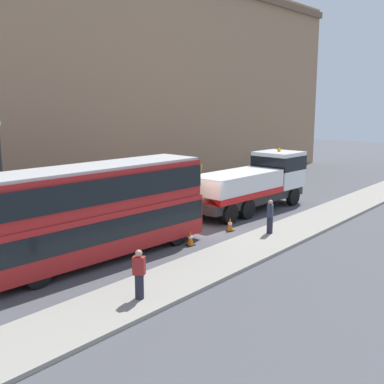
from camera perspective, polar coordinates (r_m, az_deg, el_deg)
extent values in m
plane|color=#4C4C51|center=(25.47, 0.23, -4.46)|extent=(120.00, 120.00, 0.00)
cube|color=gray|center=(23.12, 8.34, -5.98)|extent=(60.00, 2.80, 0.15)
cube|color=#9E7A5B|center=(30.53, -12.16, 13.00)|extent=(60.00, 1.20, 16.00)
cube|color=#2D2D2D|center=(29.70, 6.79, -0.63)|extent=(9.11, 2.72, 0.55)
cube|color=silver|center=(32.07, 10.24, 2.70)|extent=(2.74, 2.74, 2.30)
cube|color=black|center=(32.01, 10.26, 3.50)|extent=(2.77, 2.77, 0.90)
cube|color=silver|center=(28.49, 5.29, 0.91)|extent=(6.24, 2.94, 1.40)
cube|color=red|center=(28.59, 5.27, -0.12)|extent=(6.24, 3.00, 0.36)
cylinder|color=#B79914|center=(25.64, 0.23, 0.52)|extent=(1.25, 0.35, 2.52)
sphere|color=orange|center=(31.92, 10.31, 4.96)|extent=(0.24, 0.24, 0.24)
cylinder|color=black|center=(33.03, 8.61, 0.00)|extent=(1.18, 0.41, 1.16)
cylinder|color=black|center=(31.86, 11.91, -0.51)|extent=(1.18, 0.41, 1.16)
cylinder|color=black|center=(29.11, 3.04, -1.36)|extent=(1.18, 0.41, 1.16)
cylinder|color=black|center=(27.77, 6.56, -2.01)|extent=(1.18, 0.41, 1.16)
cylinder|color=black|center=(27.93, 0.93, -1.87)|extent=(1.18, 0.41, 1.16)
cylinder|color=black|center=(26.53, 4.50, -2.58)|extent=(1.18, 0.41, 1.16)
cube|color=#AD1E1E|center=(20.80, -11.55, -4.52)|extent=(11.12, 3.12, 1.90)
cube|color=#AD1E1E|center=(20.41, -11.74, 0.36)|extent=(10.90, 3.01, 1.70)
cube|color=black|center=(20.74, -11.58, -3.86)|extent=(11.02, 3.17, 0.90)
cube|color=black|center=(20.39, -11.76, 0.63)|extent=(10.80, 3.15, 1.00)
cube|color=#B2B2B2|center=(20.26, -11.84, 2.89)|extent=(10.67, 2.90, 0.12)
cube|color=yellow|center=(24.06, -0.94, 0.82)|extent=(0.15, 1.50, 0.44)
cylinder|color=black|center=(24.16, -5.45, -4.08)|extent=(1.06, 0.36, 1.04)
cylinder|color=black|center=(22.64, -1.80, -5.06)|extent=(1.06, 0.36, 1.04)
cylinder|color=black|center=(20.32, -20.92, -7.67)|extent=(1.06, 0.36, 1.04)
cylinder|color=black|center=(18.49, -17.90, -9.30)|extent=(1.06, 0.36, 1.04)
cylinder|color=#232333|center=(16.49, -6.27, -11.10)|extent=(0.41, 0.41, 0.85)
cube|color=maroon|center=(16.23, -6.32, -8.69)|extent=(0.42, 0.48, 0.62)
sphere|color=tan|center=(16.10, -6.35, -7.25)|extent=(0.24, 0.24, 0.24)
cylinder|color=#232333|center=(24.42, 9.22, -3.88)|extent=(0.39, 0.39, 0.85)
cube|color=#2D3347|center=(24.25, 9.28, -2.20)|extent=(0.47, 0.38, 0.62)
sphere|color=tan|center=(24.16, 9.31, -1.21)|extent=(0.24, 0.24, 0.24)
cone|color=orange|center=(22.62, -0.19, -5.49)|extent=(0.32, 0.32, 0.72)
cylinder|color=white|center=(22.61, -0.19, -5.40)|extent=(0.21, 0.21, 0.10)
cube|color=black|center=(22.72, -0.19, -6.31)|extent=(0.36, 0.36, 0.04)
cone|color=orange|center=(25.16, 4.54, -3.84)|extent=(0.32, 0.32, 0.72)
cylinder|color=white|center=(25.15, 4.54, -3.76)|extent=(0.21, 0.21, 0.10)
cube|color=black|center=(25.25, 4.53, -4.59)|extent=(0.36, 0.36, 0.04)
cylinder|color=#38383D|center=(24.95, -21.66, 0.91)|extent=(0.16, 0.16, 5.50)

